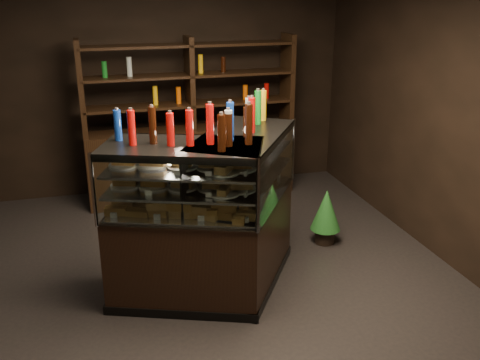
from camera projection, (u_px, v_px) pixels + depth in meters
name	position (u px, v px, depth m)	size (l,w,h in m)	color
ground	(187.00, 280.00, 4.92)	(5.00, 5.00, 0.00)	black
room_shell	(179.00, 67.00, 4.26)	(5.02, 5.02, 3.01)	black
display_case	(215.00, 241.00, 4.62)	(1.87, 1.42, 1.39)	black
food_display	(214.00, 178.00, 4.41)	(1.53, 1.08, 0.43)	#BA9843
bottles_top	(213.00, 122.00, 4.26)	(1.37, 0.94, 0.30)	#B20C0A
potted_conifer	(326.00, 209.00, 5.51)	(0.31, 0.31, 0.67)	black
back_shelving	(192.00, 151.00, 6.68)	(2.58, 0.49, 2.00)	black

